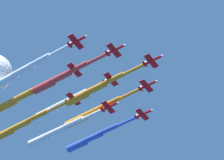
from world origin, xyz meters
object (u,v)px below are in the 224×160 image
at_px(jet_starboard_mid, 93,137).
at_px(jet_port_outer, 23,70).
at_px(jet_port_mid, 62,104).
at_px(jet_trail_starboard, 20,126).
at_px(jet_starboard_inner, 61,77).
at_px(jet_trail_port, 23,96).
at_px(jet_lead, 95,89).
at_px(jet_starboard_outer, 56,132).
at_px(jet_port_inner, 94,112).

xyz_separation_m(jet_starboard_mid, jet_port_outer, (51.87, -6.98, 1.85)).
relative_size(jet_port_mid, jet_trail_starboard, 0.87).
height_order(jet_starboard_inner, jet_port_outer, jet_starboard_inner).
bearing_deg(jet_starboard_mid, jet_trail_port, -23.54).
relative_size(jet_lead, jet_port_outer, 1.02).
bearing_deg(jet_starboard_outer, jet_port_inner, 83.89).
relative_size(jet_starboard_inner, jet_trail_starboard, 0.88).
height_order(jet_port_inner, jet_starboard_inner, jet_port_inner).
bearing_deg(jet_port_mid, jet_port_outer, -10.02).
bearing_deg(jet_port_mid, jet_starboard_outer, -140.97).
bearing_deg(jet_trail_port, jet_port_inner, 134.57).
distance_m(jet_starboard_mid, jet_starboard_outer, 18.20).
xyz_separation_m(jet_port_mid, jet_trail_port, (11.86, -14.07, 0.79)).
bearing_deg(jet_starboard_inner, jet_starboard_outer, -146.14).
bearing_deg(jet_port_inner, jet_lead, 30.92).
bearing_deg(jet_starboard_outer, jet_port_mid, 39.03).
height_order(jet_port_outer, jet_trail_starboard, jet_port_outer).
bearing_deg(jet_lead, jet_starboard_outer, -119.28).
bearing_deg(jet_port_inner, jet_port_outer, -21.10).
relative_size(jet_starboard_inner, jet_port_outer, 0.98).
bearing_deg(jet_starboard_inner, jet_trail_port, -97.77).
bearing_deg(jet_trail_starboard, jet_trail_port, 36.74).
distance_m(jet_starboard_inner, jet_starboard_outer, 35.00).
bearing_deg(jet_port_outer, jet_port_inner, 158.90).
bearing_deg(jet_trail_port, jet_starboard_inner, 82.23).
xyz_separation_m(jet_port_inner, jet_starboard_inner, (26.72, -1.99, -0.30)).
relative_size(jet_lead, jet_trail_starboard, 0.92).
bearing_deg(jet_port_mid, jet_trail_port, -49.87).
height_order(jet_port_inner, jet_starboard_mid, jet_port_inner).
bearing_deg(jet_trail_starboard, jet_starboard_inner, 61.45).
bearing_deg(jet_port_outer, jet_trail_starboard, -144.55).
bearing_deg(jet_lead, jet_port_outer, -45.31).
relative_size(jet_starboard_inner, jet_port_mid, 1.02).
distance_m(jet_port_outer, jet_trail_port, 16.97).
bearing_deg(jet_starboard_outer, jet_trail_starboard, -52.08).
bearing_deg(jet_port_outer, jet_starboard_inner, 131.28).
distance_m(jet_trail_port, jet_trail_starboard, 18.99).
relative_size(jet_port_inner, jet_port_mid, 1.06).
xyz_separation_m(jet_starboard_mid, jet_trail_starboard, (22.65, -27.78, 0.68)).
xyz_separation_m(jet_port_mid, jet_starboard_mid, (-25.94, 2.40, -1.53)).
height_order(jet_lead, jet_trail_starboard, jet_lead).
relative_size(jet_port_outer, jet_starboard_outer, 0.95).
bearing_deg(jet_starboard_outer, jet_lead, 60.72).
bearing_deg(jet_lead, jet_trail_starboard, -97.88).
bearing_deg(jet_starboard_mid, jet_port_outer, -7.66).
bearing_deg(jet_starboard_inner, jet_port_outer, -48.72).
bearing_deg(jet_trail_starboard, jet_starboard_mid, 129.18).
bearing_deg(jet_port_outer, jet_starboard_outer, -170.25).
distance_m(jet_port_outer, jet_trail_starboard, 35.89).
distance_m(jet_starboard_mid, jet_trail_port, 41.30).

